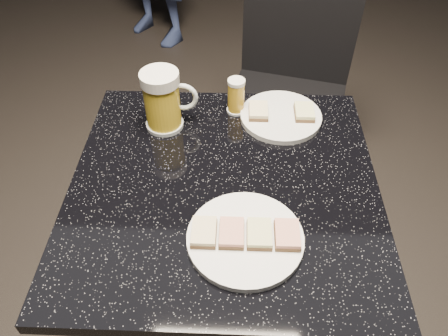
{
  "coord_description": "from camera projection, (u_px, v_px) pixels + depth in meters",
  "views": [
    {
      "loc": [
        0.02,
        -0.67,
        1.48
      ],
      "look_at": [
        0.0,
        0.0,
        0.8
      ],
      "focal_mm": 35.0,
      "sensor_mm": 36.0,
      "label": 1
    }
  ],
  "objects": [
    {
      "name": "floor",
      "position": [
        224.0,
        329.0,
        1.52
      ],
      "size": [
        6.0,
        6.0,
        0.0
      ],
      "primitive_type": "plane",
      "color": "black",
      "rests_on": "ground"
    },
    {
      "name": "canapes_on_plate_small",
      "position": [
        281.0,
        111.0,
        1.14
      ],
      "size": [
        0.17,
        0.07,
        0.02
      ],
      "color": "#4C3521",
      "rests_on": "plate_small"
    },
    {
      "name": "table",
      "position": [
        224.0,
        245.0,
        1.16
      ],
      "size": [
        0.7,
        0.7,
        0.75
      ],
      "color": "black",
      "rests_on": "floor"
    },
    {
      "name": "chair",
      "position": [
        289.0,
        85.0,
        1.69
      ],
      "size": [
        0.52,
        0.52,
        0.89
      ],
      "color": "black",
      "rests_on": "floor"
    },
    {
      "name": "beer_tumbler",
      "position": [
        236.0,
        96.0,
        1.15
      ],
      "size": [
        0.05,
        0.05,
        0.1
      ],
      "color": "silver",
      "rests_on": "table"
    },
    {
      "name": "plate_small",
      "position": [
        281.0,
        116.0,
        1.15
      ],
      "size": [
        0.21,
        0.21,
        0.01
      ],
      "primitive_type": "cylinder",
      "color": "silver",
      "rests_on": "table"
    },
    {
      "name": "beer_mug",
      "position": [
        163.0,
        100.0,
        1.08
      ],
      "size": [
        0.14,
        0.1,
        0.16
      ],
      "color": "silver",
      "rests_on": "table"
    },
    {
      "name": "canapes_on_plate_large",
      "position": [
        245.0,
        233.0,
        0.86
      ],
      "size": [
        0.22,
        0.07,
        0.02
      ],
      "color": "#4C3521",
      "rests_on": "plate_large"
    },
    {
      "name": "plate_large",
      "position": [
        245.0,
        238.0,
        0.88
      ],
      "size": [
        0.24,
        0.24,
        0.01
      ],
      "primitive_type": "cylinder",
      "color": "white",
      "rests_on": "table"
    }
  ]
}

